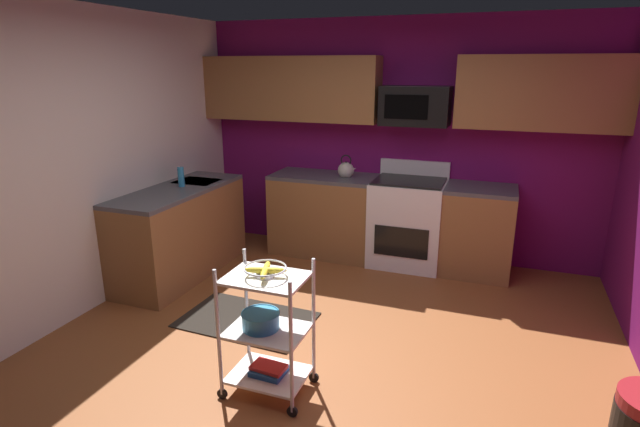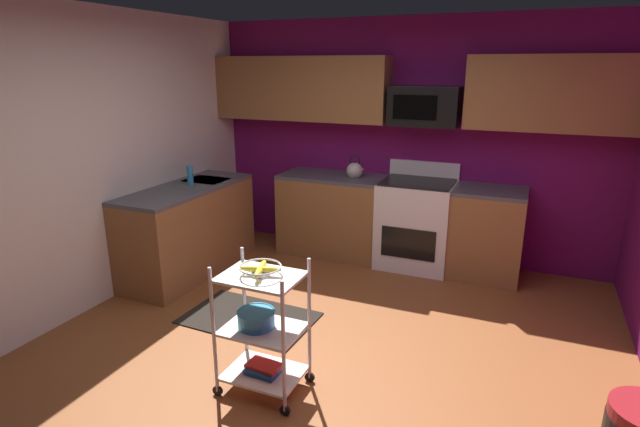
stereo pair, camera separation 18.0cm
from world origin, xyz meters
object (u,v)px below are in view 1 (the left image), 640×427
at_px(dish_soap_bottle, 181,177).
at_px(book_stack, 269,370).
at_px(rolling_cart, 267,330).
at_px(mixing_bowl_large, 261,320).
at_px(kettle, 346,170).
at_px(microwave, 415,106).
at_px(oven_range, 407,221).
at_px(fruit_bowl, 265,270).

bearing_deg(dish_soap_bottle, book_stack, -42.19).
height_order(rolling_cart, dish_soap_bottle, dish_soap_bottle).
height_order(mixing_bowl_large, kettle, kettle).
height_order(microwave, kettle, microwave).
height_order(oven_range, kettle, kettle).
bearing_deg(oven_range, dish_soap_bottle, -154.40).
bearing_deg(kettle, rolling_cart, -83.78).
height_order(book_stack, kettle, kettle).
height_order(rolling_cart, book_stack, rolling_cart).
distance_m(fruit_bowl, book_stack, 0.72).
bearing_deg(microwave, oven_range, -89.74).
bearing_deg(dish_soap_bottle, oven_range, 25.60).
bearing_deg(rolling_cart, book_stack, -90.00).
bearing_deg(dish_soap_bottle, microwave, 27.84).
height_order(rolling_cart, fruit_bowl, rolling_cart).
relative_size(rolling_cart, mixing_bowl_large, 3.63).
relative_size(microwave, book_stack, 2.94).
relative_size(fruit_bowl, mixing_bowl_large, 1.08).
relative_size(kettle, dish_soap_bottle, 1.32).
bearing_deg(kettle, book_stack, -83.78).
xyz_separation_m(oven_range, microwave, (-0.00, 0.10, 1.22)).
bearing_deg(microwave, dish_soap_bottle, -152.16).
bearing_deg(kettle, oven_range, 0.31).
bearing_deg(rolling_cart, fruit_bowl, 90.00).
distance_m(book_stack, kettle, 2.71).
height_order(mixing_bowl_large, book_stack, mixing_bowl_large).
height_order(microwave, rolling_cart, microwave).
bearing_deg(oven_range, microwave, 90.26).
bearing_deg(microwave, book_stack, -99.04).
xyz_separation_m(microwave, book_stack, (-0.43, -2.67, -1.54)).
xyz_separation_m(mixing_bowl_large, book_stack, (0.05, 0.00, -0.36)).
relative_size(book_stack, kettle, 0.90).
relative_size(mixing_bowl_large, kettle, 0.95).
xyz_separation_m(microwave, rolling_cart, (-0.43, -2.67, -1.25)).
bearing_deg(kettle, dish_soap_bottle, -144.51).
bearing_deg(rolling_cart, kettle, 96.22).
height_order(microwave, dish_soap_bottle, microwave).
bearing_deg(microwave, fruit_bowl, -99.04).
distance_m(mixing_bowl_large, book_stack, 0.36).
bearing_deg(fruit_bowl, oven_range, 80.59).
relative_size(fruit_bowl, dish_soap_bottle, 1.36).
distance_m(rolling_cart, fruit_bowl, 0.42).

